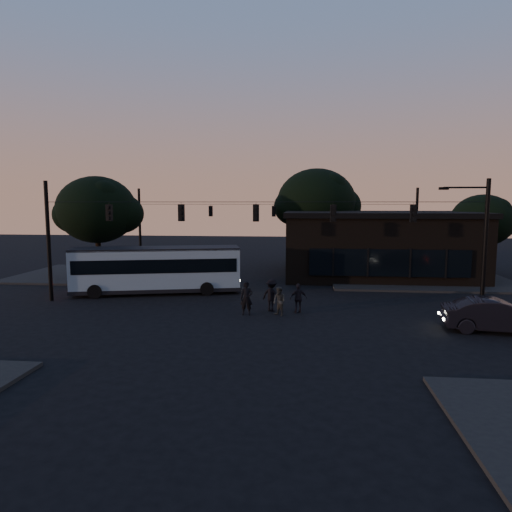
# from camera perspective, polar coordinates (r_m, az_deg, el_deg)

# --- Properties ---
(ground) EXTENTS (120.00, 120.00, 0.00)m
(ground) POSITION_cam_1_polar(r_m,az_deg,el_deg) (23.77, -1.01, -8.33)
(ground) COLOR black
(ground) RESTS_ON ground
(sidewalk_far_right) EXTENTS (14.00, 10.00, 0.15)m
(sidewalk_far_right) POSITION_cam_1_polar(r_m,az_deg,el_deg) (38.41, 19.77, -2.82)
(sidewalk_far_right) COLOR black
(sidewalk_far_right) RESTS_ON ground
(sidewalk_far_left) EXTENTS (14.00, 10.00, 0.15)m
(sidewalk_far_left) POSITION_cam_1_polar(r_m,az_deg,el_deg) (40.90, -18.38, -2.20)
(sidewalk_far_left) COLOR black
(sidewalk_far_left) RESTS_ON ground
(building) EXTENTS (15.40, 10.41, 5.40)m
(building) POSITION_cam_1_polar(r_m,az_deg,el_deg) (39.41, 15.00, 1.44)
(building) COLOR black
(building) RESTS_ON ground
(tree_behind) EXTENTS (7.60, 7.60, 9.43)m
(tree_behind) POSITION_cam_1_polar(r_m,az_deg,el_deg) (44.80, 7.55, 6.68)
(tree_behind) COLOR black
(tree_behind) RESTS_ON ground
(tree_right) EXTENTS (5.20, 5.20, 6.86)m
(tree_right) POSITION_cam_1_polar(r_m,az_deg,el_deg) (43.55, 26.46, 3.99)
(tree_right) COLOR black
(tree_right) RESTS_ON ground
(tree_left) EXTENTS (6.40, 6.40, 8.30)m
(tree_left) POSITION_cam_1_polar(r_m,az_deg,el_deg) (39.54, -19.27, 5.47)
(tree_left) COLOR black
(tree_left) RESTS_ON ground
(signal_rig_near) EXTENTS (26.24, 0.30, 7.50)m
(signal_rig_near) POSITION_cam_1_polar(r_m,az_deg,el_deg) (26.99, -0.00, 3.05)
(signal_rig_near) COLOR black
(signal_rig_near) RESTS_ON ground
(signal_rig_far) EXTENTS (26.24, 0.30, 7.50)m
(signal_rig_far) POSITION_cam_1_polar(r_m,az_deg,el_deg) (42.92, 2.22, 4.08)
(signal_rig_far) COLOR black
(signal_rig_far) RESTS_ON ground
(bus) EXTENTS (11.47, 5.12, 3.15)m
(bus) POSITION_cam_1_polar(r_m,az_deg,el_deg) (31.67, -12.27, -1.43)
(bus) COLOR gray
(bus) RESTS_ON ground
(car) EXTENTS (5.01, 2.22, 1.60)m
(car) POSITION_cam_1_polar(r_m,az_deg,el_deg) (24.77, 27.83, -6.60)
(car) COLOR black
(car) RESTS_ON ground
(pedestrian_a) EXTENTS (0.69, 0.46, 1.87)m
(pedestrian_a) POSITION_cam_1_polar(r_m,az_deg,el_deg) (25.15, -1.19, -5.31)
(pedestrian_a) COLOR black
(pedestrian_a) RESTS_ON ground
(pedestrian_b) EXTENTS (0.97, 0.98, 1.59)m
(pedestrian_b) POSITION_cam_1_polar(r_m,az_deg,el_deg) (25.05, 2.92, -5.68)
(pedestrian_b) COLOR #2C2D29
(pedestrian_b) RESTS_ON ground
(pedestrian_c) EXTENTS (1.04, 0.63, 1.66)m
(pedestrian_c) POSITION_cam_1_polar(r_m,az_deg,el_deg) (25.73, 5.33, -5.29)
(pedestrian_c) COLOR black
(pedestrian_c) RESTS_ON ground
(pedestrian_d) EXTENTS (1.39, 1.18, 1.86)m
(pedestrian_d) POSITION_cam_1_polar(r_m,az_deg,el_deg) (26.01, 1.96, -4.91)
(pedestrian_d) COLOR black
(pedestrian_d) RESTS_ON ground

